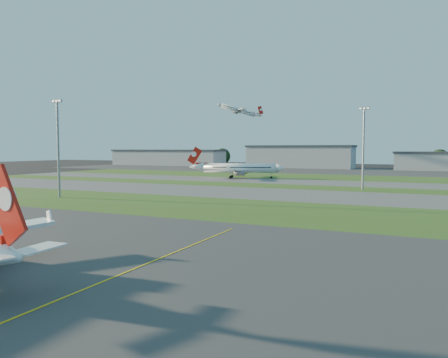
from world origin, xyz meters
The scene contains 19 objects.
ground centered at (0.00, 0.00, 0.00)m, with size 700.00×700.00×0.00m, color black.
apron_near centered at (0.00, 0.00, 0.01)m, with size 300.00×70.00×0.01m, color #333335.
grass_strip_a centered at (0.00, 52.00, 0.01)m, with size 300.00×34.00×0.01m, color #36521B.
taxiway_a centered at (0.00, 85.00, 0.01)m, with size 300.00×32.00×0.01m, color #515154.
grass_strip_b centered at (0.00, 110.00, 0.01)m, with size 300.00×18.00×0.01m, color #36521B.
taxiway_b centered at (0.00, 132.00, 0.01)m, with size 300.00×26.00×0.01m, color #515154.
grass_strip_c centered at (0.00, 165.00, 0.01)m, with size 300.00×40.00×0.01m, color #36521B.
apron_far centered at (0.00, 225.00, 0.01)m, with size 400.00×80.00×0.01m, color #333335.
yellow_line centered at (5.00, 0.00, 0.00)m, with size 0.25×60.00×0.02m, color gold.
airliner_taxiing centered at (-41.81, 142.30, 4.34)m, with size 38.51×32.40×12.35m.
airliner_departing centered at (-79.77, 229.98, 38.00)m, with size 24.59×21.32×8.95m.
light_mast_west centered at (-55.00, 52.00, 14.81)m, with size 3.20×0.70×25.80m.
light_mast_centre centered at (15.00, 108.00, 14.81)m, with size 3.20×0.70×25.80m.
hangar_far_west centered at (-150.00, 255.00, 6.14)m, with size 91.80×23.00×12.20m.
hangar_west centered at (-45.00, 255.00, 7.64)m, with size 71.40×23.00×15.20m.
tree_far_west centered at (-190.00, 268.00, 6.49)m, with size 11.00×11.00×12.00m.
tree_west centered at (-110.00, 270.00, 7.14)m, with size 12.10×12.10×13.20m.
tree_mid_west centered at (-20.00, 266.00, 5.84)m, with size 9.90×9.90×10.80m.
tree_mid_east centered at (40.00, 269.00, 6.81)m, with size 11.55×11.55×12.60m.
Camera 1 is at (33.30, -33.73, 13.00)m, focal length 35.00 mm.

